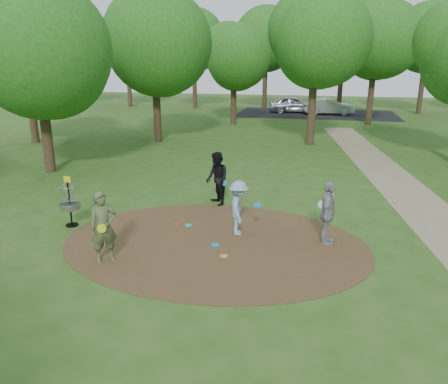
# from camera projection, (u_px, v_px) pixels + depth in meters

# --- Properties ---
(ground) EXTENTS (100.00, 100.00, 0.00)m
(ground) POSITION_uv_depth(u_px,v_px,m) (214.00, 243.00, 11.93)
(ground) COLOR #2D5119
(ground) RESTS_ON ground
(dirt_clearing) EXTENTS (8.40, 8.40, 0.02)m
(dirt_clearing) POSITION_uv_depth(u_px,v_px,m) (214.00, 243.00, 11.93)
(dirt_clearing) COLOR #47301C
(dirt_clearing) RESTS_ON ground
(parking_lot) EXTENTS (14.00, 8.00, 0.01)m
(parking_lot) POSITION_uv_depth(u_px,v_px,m) (316.00, 114.00, 39.46)
(parking_lot) COLOR black
(parking_lot) RESTS_ON ground
(player_observer_with_disc) EXTENTS (0.78, 0.75, 1.80)m
(player_observer_with_disc) POSITION_uv_depth(u_px,v_px,m) (103.00, 227.00, 10.63)
(player_observer_with_disc) COLOR #4D5C35
(player_observer_with_disc) RESTS_ON ground
(player_throwing_with_disc) EXTENTS (1.04, 1.11, 1.58)m
(player_throwing_with_disc) POSITION_uv_depth(u_px,v_px,m) (239.00, 208.00, 12.31)
(player_throwing_with_disc) COLOR #83A6C3
(player_throwing_with_disc) RESTS_ON ground
(player_walking_with_disc) EXTENTS (1.07, 1.13, 1.83)m
(player_walking_with_disc) POSITION_uv_depth(u_px,v_px,m) (217.00, 179.00, 14.78)
(player_walking_with_disc) COLOR black
(player_walking_with_disc) RESTS_ON ground
(player_waiting_with_disc) EXTENTS (0.54, 1.06, 1.75)m
(player_waiting_with_disc) POSITION_uv_depth(u_px,v_px,m) (328.00, 213.00, 11.63)
(player_waiting_with_disc) COLOR gray
(player_waiting_with_disc) RESTS_ON ground
(disc_ground_cyan) EXTENTS (0.22, 0.22, 0.02)m
(disc_ground_cyan) POSITION_uv_depth(u_px,v_px,m) (188.00, 225.00, 13.12)
(disc_ground_cyan) COLOR #17B9B7
(disc_ground_cyan) RESTS_ON dirt_clearing
(disc_ground_blue) EXTENTS (0.22, 0.22, 0.02)m
(disc_ground_blue) POSITION_uv_depth(u_px,v_px,m) (215.00, 245.00, 11.75)
(disc_ground_blue) COLOR #0C91D9
(disc_ground_blue) RESTS_ON dirt_clearing
(disc_ground_red) EXTENTS (0.22, 0.22, 0.02)m
(disc_ground_red) POSITION_uv_depth(u_px,v_px,m) (177.00, 224.00, 13.23)
(disc_ground_red) COLOR red
(disc_ground_red) RESTS_ON dirt_clearing
(car_left) EXTENTS (4.69, 2.51, 1.52)m
(car_left) POSITION_uv_depth(u_px,v_px,m) (293.00, 104.00, 40.05)
(car_left) COLOR #A6A9AE
(car_left) RESTS_ON ground
(car_right) EXTENTS (4.59, 2.36, 1.44)m
(car_right) POSITION_uv_depth(u_px,v_px,m) (328.00, 106.00, 38.59)
(car_right) COLOR #ABAFB3
(car_right) RESTS_ON ground
(disc_ground_orange) EXTENTS (0.22, 0.22, 0.02)m
(disc_ground_orange) POSITION_uv_depth(u_px,v_px,m) (224.00, 256.00, 11.08)
(disc_ground_orange) COLOR orange
(disc_ground_orange) RESTS_ON dirt_clearing
(disc_golf_basket) EXTENTS (0.63, 0.63, 1.54)m
(disc_golf_basket) POSITION_uv_depth(u_px,v_px,m) (69.00, 198.00, 12.90)
(disc_golf_basket) COLOR black
(disc_golf_basket) RESTS_ON ground
(tree_ring) EXTENTS (37.26, 45.52, 8.66)m
(tree_ring) POSITION_uv_depth(u_px,v_px,m) (300.00, 50.00, 17.42)
(tree_ring) COLOR #332316
(tree_ring) RESTS_ON ground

